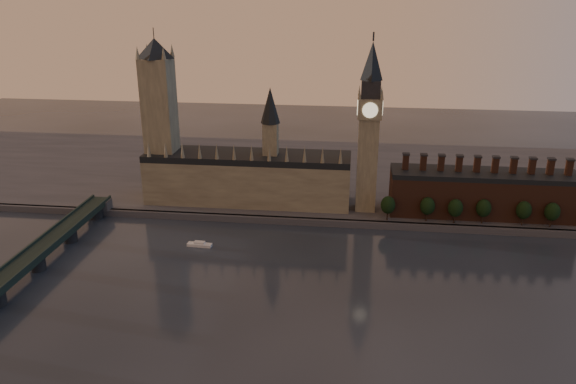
# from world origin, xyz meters

# --- Properties ---
(ground) EXTENTS (900.00, 900.00, 0.00)m
(ground) POSITION_xyz_m (0.00, 0.00, 0.00)
(ground) COLOR black
(ground) RESTS_ON ground
(north_bank) EXTENTS (900.00, 182.00, 4.00)m
(north_bank) POSITION_xyz_m (0.00, 178.04, 2.00)
(north_bank) COLOR #4C4C51
(north_bank) RESTS_ON ground
(palace_of_westminster) EXTENTS (130.00, 30.30, 74.00)m
(palace_of_westminster) POSITION_xyz_m (-64.41, 114.91, 21.63)
(palace_of_westminster) COLOR gray
(palace_of_westminster) RESTS_ON north_bank
(victoria_tower) EXTENTS (24.00, 24.00, 108.00)m
(victoria_tower) POSITION_xyz_m (-120.00, 115.00, 59.09)
(victoria_tower) COLOR gray
(victoria_tower) RESTS_ON north_bank
(big_ben) EXTENTS (15.00, 15.00, 107.00)m
(big_ben) POSITION_xyz_m (10.00, 110.00, 56.83)
(big_ben) COLOR gray
(big_ben) RESTS_ON north_bank
(chimney_block) EXTENTS (110.00, 25.00, 37.00)m
(chimney_block) POSITION_xyz_m (80.00, 110.00, 17.82)
(chimney_block) COLOR #4B2A1D
(chimney_block) RESTS_ON north_bank
(embankment_tree_0) EXTENTS (8.60, 8.60, 14.88)m
(embankment_tree_0) POSITION_xyz_m (23.05, 93.88, 13.47)
(embankment_tree_0) COLOR black
(embankment_tree_0) RESTS_ON north_bank
(embankment_tree_1) EXTENTS (8.60, 8.60, 14.88)m
(embankment_tree_1) POSITION_xyz_m (46.08, 94.95, 13.47)
(embankment_tree_1) COLOR black
(embankment_tree_1) RESTS_ON north_bank
(embankment_tree_2) EXTENTS (8.60, 8.60, 14.88)m
(embankment_tree_2) POSITION_xyz_m (61.90, 93.62, 13.47)
(embankment_tree_2) COLOR black
(embankment_tree_2) RESTS_ON north_bank
(embankment_tree_3) EXTENTS (8.60, 8.60, 14.88)m
(embankment_tree_3) POSITION_xyz_m (78.21, 95.32, 13.47)
(embankment_tree_3) COLOR black
(embankment_tree_3) RESTS_ON north_bank
(embankment_tree_4) EXTENTS (8.60, 8.60, 14.88)m
(embankment_tree_4) POSITION_xyz_m (100.67, 94.91, 13.47)
(embankment_tree_4) COLOR black
(embankment_tree_4) RESTS_ON north_bank
(embankment_tree_5) EXTENTS (8.60, 8.60, 14.88)m
(embankment_tree_5) POSITION_xyz_m (116.26, 94.38, 13.47)
(embankment_tree_5) COLOR black
(embankment_tree_5) RESTS_ON north_bank
(westminster_bridge) EXTENTS (14.00, 200.00, 11.55)m
(westminster_bridge) POSITION_xyz_m (-155.00, -2.70, 7.44)
(westminster_bridge) COLOR #1C2B25
(westminster_bridge) RESTS_ON ground
(river_boat) EXTENTS (13.86, 4.72, 2.73)m
(river_boat) POSITION_xyz_m (-80.99, 53.42, 1.05)
(river_boat) COLOR silver
(river_boat) RESTS_ON ground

